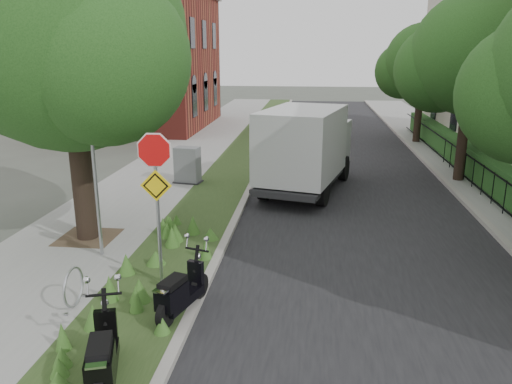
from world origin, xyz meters
TOP-DOWN VIEW (x-y plane):
  - ground at (0.00, 0.00)m, footprint 120.00×120.00m
  - sidewalk_near at (-4.25, 10.00)m, footprint 3.50×60.00m
  - verge at (-1.50, 10.00)m, footprint 2.00×60.00m
  - kerb_near at (-0.50, 10.00)m, footprint 0.20×60.00m
  - road at (3.00, 10.00)m, footprint 7.00×60.00m
  - kerb_far at (6.50, 10.00)m, footprint 0.20×60.00m
  - footpath_far at (8.20, 10.00)m, footprint 3.20×60.00m
  - street_tree_main at (-4.08, 2.86)m, footprint 6.21×5.54m
  - bare_post at (-3.20, 1.80)m, footprint 0.08×0.08m
  - bike_hoop at (-2.70, -0.60)m, footprint 0.06×0.78m
  - sign_assembly at (-1.40, 0.58)m, footprint 0.94×0.08m
  - fence_far at (7.20, 10.00)m, footprint 0.04×24.00m
  - hedge_far at (7.90, 10.00)m, footprint 1.00×24.00m
  - brick_building at (-9.50, 22.00)m, footprint 9.40×10.40m
  - far_tree_b at (6.94, 10.05)m, footprint 4.83×4.31m
  - far_tree_c at (6.94, 18.04)m, footprint 4.37×3.89m
  - scooter_near at (-1.18, -2.84)m, footprint 0.72×1.72m
  - scooter_far at (-0.68, -0.75)m, footprint 0.66×1.61m
  - box_truck at (1.41, 8.21)m, footprint 3.35×5.79m
  - utility_cabinet at (-2.80, 8.48)m, footprint 1.05×0.78m

SIDE VIEW (x-z plane):
  - ground at x=0.00m, z-range 0.00..0.00m
  - road at x=3.00m, z-range 0.00..0.01m
  - sidewalk_near at x=-4.25m, z-range 0.00..0.12m
  - verge at x=-1.50m, z-range 0.00..0.12m
  - footpath_far at x=8.20m, z-range 0.00..0.12m
  - kerb_near at x=-0.50m, z-range 0.00..0.13m
  - kerb_far at x=6.50m, z-range 0.00..0.13m
  - bike_hoop at x=-2.70m, z-range 0.11..0.88m
  - scooter_far at x=-0.68m, z-range 0.11..0.90m
  - scooter_near at x=-1.18m, z-range 0.11..0.95m
  - fence_far at x=7.20m, z-range 0.17..1.17m
  - hedge_far at x=7.90m, z-range 0.12..1.22m
  - utility_cabinet at x=-2.80m, z-range 0.09..1.37m
  - box_truck at x=1.41m, z-range 0.37..2.84m
  - bare_post at x=-3.20m, z-range 0.12..4.12m
  - sign_assembly at x=-1.40m, z-range 0.72..3.94m
  - far_tree_c at x=6.94m, z-range 0.99..6.92m
  - brick_building at x=-9.50m, z-range 0.06..8.36m
  - far_tree_b at x=6.94m, z-range 1.09..7.65m
  - street_tree_main at x=-4.08m, z-range 0.97..8.63m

